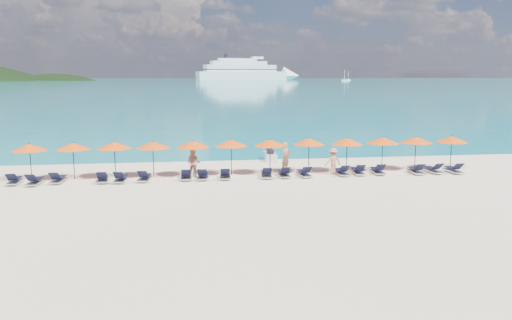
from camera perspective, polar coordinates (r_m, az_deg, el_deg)
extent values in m
plane|color=beige|center=(27.31, 0.87, -3.53)|extent=(1400.00, 1400.00, 0.00)
cube|color=#1FA9B2|center=(686.31, -7.66, 9.09)|extent=(1600.00, 1300.00, 0.01)
ellipsoid|color=black|center=(605.57, -21.91, 5.09)|extent=(162.00, 126.00, 85.50)
cube|color=white|center=(643.27, -1.62, 9.60)|extent=(117.03, 45.28, 10.48)
cone|color=white|center=(668.69, 4.07, 9.58)|extent=(27.47, 27.47, 23.05)
cube|color=white|center=(642.66, -1.81, 10.44)|extent=(93.85, 37.25, 8.38)
cube|color=white|center=(642.11, -1.99, 11.00)|extent=(73.15, 30.73, 5.24)
cube|color=white|center=(641.56, -2.18, 11.38)|extent=(49.97, 22.70, 3.67)
cube|color=black|center=(642.64, -1.81, 10.30)|extent=(95.02, 37.70, 0.94)
cube|color=black|center=(642.69, -1.81, 10.63)|extent=(92.68, 36.80, 0.94)
cylinder|color=black|center=(637.33, -3.44, 11.75)|extent=(4.61, 4.61, 5.76)
cube|color=white|center=(519.37, 10.07, 8.95)|extent=(6.23, 2.08, 1.66)
cylinder|color=white|center=(519.34, 10.09, 9.55)|extent=(0.37, 0.37, 10.38)
cube|color=white|center=(579.06, 10.48, 8.99)|extent=(5.45, 1.82, 1.45)
cylinder|color=white|center=(579.04, 10.50, 9.46)|extent=(0.33, 0.33, 9.09)
cube|color=silver|center=(37.08, 1.59, 0.42)|extent=(0.94, 2.26, 0.51)
cube|color=black|center=(36.84, 1.63, 0.95)|extent=(0.51, 0.95, 0.32)
cylinder|color=black|center=(37.55, 1.50, 1.33)|extent=(0.51, 0.08, 0.06)
imported|color=tan|center=(32.40, 3.42, 0.32)|extent=(0.84, 0.83, 1.96)
imported|color=tan|center=(30.87, -7.15, -0.37)|extent=(0.96, 0.69, 1.78)
imported|color=tan|center=(32.03, 8.78, -0.13)|extent=(1.18, 0.73, 1.70)
cylinder|color=black|center=(32.60, -24.36, -0.26)|extent=(0.05, 0.05, 2.20)
cone|color=#EF4C0C|center=(32.47, -24.48, 1.34)|extent=(2.10, 2.10, 0.42)
sphere|color=black|center=(32.44, -24.50, 1.72)|extent=(0.08, 0.08, 0.08)
cylinder|color=black|center=(32.11, -20.12, -0.13)|extent=(0.05, 0.05, 2.20)
cone|color=#EF4C0C|center=(31.98, -20.21, 1.50)|extent=(2.10, 2.10, 0.42)
sphere|color=black|center=(31.95, -20.23, 1.89)|extent=(0.08, 0.08, 0.08)
cylinder|color=black|center=(31.72, -15.83, -0.02)|extent=(0.05, 0.05, 2.20)
cone|color=#EF4C0C|center=(31.59, -15.90, 1.63)|extent=(2.10, 2.10, 0.42)
sphere|color=black|center=(31.56, -15.92, 2.02)|extent=(0.08, 0.08, 0.08)
cylinder|color=black|center=(31.40, -11.66, 0.06)|extent=(0.05, 0.05, 2.20)
cone|color=#EF4C0C|center=(31.27, -11.72, 1.72)|extent=(2.10, 2.10, 0.42)
sphere|color=black|center=(31.24, -11.73, 2.12)|extent=(0.08, 0.08, 0.08)
cylinder|color=black|center=(31.27, -7.16, 0.14)|extent=(0.05, 0.05, 2.20)
cone|color=#EF4C0C|center=(31.13, -7.19, 1.81)|extent=(2.10, 2.10, 0.42)
sphere|color=black|center=(31.10, -7.20, 2.21)|extent=(0.08, 0.08, 0.08)
cylinder|color=black|center=(31.60, -2.84, 0.31)|extent=(0.05, 0.05, 2.20)
cone|color=#EF4C0C|center=(31.46, -2.85, 1.96)|extent=(2.10, 2.10, 0.42)
sphere|color=black|center=(31.43, -2.86, 2.36)|extent=(0.08, 0.08, 0.08)
cylinder|color=black|center=(31.67, 1.62, 0.34)|extent=(0.05, 0.05, 2.20)
cone|color=#EF4C0C|center=(31.54, 1.63, 1.99)|extent=(2.10, 2.10, 0.42)
sphere|color=black|center=(31.51, 1.63, 2.38)|extent=(0.08, 0.08, 0.08)
cylinder|color=black|center=(32.47, 6.05, 0.52)|extent=(0.05, 0.05, 2.20)
cone|color=#EF4C0C|center=(32.34, 6.08, 2.13)|extent=(2.10, 2.10, 0.42)
sphere|color=black|center=(32.31, 6.09, 2.51)|extent=(0.08, 0.08, 0.08)
cylinder|color=black|center=(32.94, 10.32, 0.55)|extent=(0.05, 0.05, 2.20)
cone|color=#EF4C0C|center=(32.81, 10.37, 2.13)|extent=(2.10, 2.10, 0.42)
sphere|color=black|center=(32.78, 10.38, 2.51)|extent=(0.08, 0.08, 0.08)
cylinder|color=black|center=(33.90, 14.23, 0.66)|extent=(0.05, 0.05, 2.20)
cone|color=#EF4C0C|center=(33.77, 14.29, 2.20)|extent=(2.10, 2.10, 0.42)
sphere|color=black|center=(33.74, 14.31, 2.57)|extent=(0.08, 0.08, 0.08)
cylinder|color=black|center=(34.79, 17.75, 0.72)|extent=(0.05, 0.05, 2.20)
cone|color=#EF4C0C|center=(34.67, 17.83, 2.22)|extent=(2.10, 2.10, 0.42)
sphere|color=black|center=(34.64, 17.84, 2.58)|extent=(0.08, 0.08, 0.08)
cylinder|color=black|center=(35.86, 21.39, 0.77)|extent=(0.05, 0.05, 2.20)
cone|color=#EF4C0C|center=(35.74, 21.48, 2.23)|extent=(2.10, 2.10, 0.42)
sphere|color=black|center=(35.71, 21.50, 2.58)|extent=(0.08, 0.08, 0.08)
cube|color=silver|center=(32.16, -25.89, -2.24)|extent=(0.73, 1.74, 0.06)
cube|color=black|center=(32.37, -25.81, -1.87)|extent=(0.62, 1.13, 0.04)
cube|color=black|center=(31.56, -26.19, -1.71)|extent=(0.58, 0.57, 0.43)
cube|color=silver|center=(31.48, -23.96, -2.34)|extent=(0.71, 1.73, 0.06)
cube|color=black|center=(31.68, -23.84, -1.97)|extent=(0.61, 1.13, 0.04)
cube|color=black|center=(30.89, -24.35, -1.81)|extent=(0.58, 0.57, 0.43)
cube|color=silver|center=(31.48, -21.67, -2.19)|extent=(0.75, 1.74, 0.06)
cube|color=black|center=(31.69, -21.55, -1.81)|extent=(0.64, 1.14, 0.04)
cube|color=black|center=(30.90, -22.04, -1.65)|extent=(0.59, 0.58, 0.43)
cube|color=silver|center=(30.81, -17.14, -2.18)|extent=(0.77, 1.75, 0.06)
cube|color=black|center=(31.03, -17.13, -1.79)|extent=(0.65, 1.15, 0.04)
cube|color=black|center=(30.20, -17.25, -1.62)|extent=(0.60, 0.58, 0.43)
cube|color=silver|center=(30.56, -15.20, -2.18)|extent=(0.76, 1.75, 0.06)
cube|color=black|center=(30.77, -15.12, -1.79)|extent=(0.64, 1.14, 0.04)
cube|color=black|center=(29.95, -15.46, -1.63)|extent=(0.59, 0.58, 0.43)
cube|color=silver|center=(30.52, -12.61, -2.09)|extent=(0.79, 1.75, 0.06)
cube|color=black|center=(30.73, -12.54, -1.70)|extent=(0.66, 1.15, 0.04)
cube|color=black|center=(29.91, -12.83, -1.53)|extent=(0.60, 0.59, 0.43)
cube|color=silver|center=(30.50, -8.02, -1.95)|extent=(0.63, 1.70, 0.06)
cube|color=black|center=(30.72, -8.03, -1.57)|extent=(0.56, 1.10, 0.04)
cube|color=black|center=(29.88, -8.03, -1.39)|extent=(0.55, 0.54, 0.43)
cube|color=silver|center=(30.47, -6.08, -1.93)|extent=(0.79, 1.75, 0.06)
cube|color=black|center=(30.68, -6.05, -1.54)|extent=(0.66, 1.15, 0.04)
cube|color=black|center=(29.85, -6.17, -1.37)|extent=(0.60, 0.59, 0.43)
cube|color=silver|center=(30.48, -3.54, -1.88)|extent=(0.75, 1.74, 0.06)
cube|color=black|center=(30.69, -3.54, -1.50)|extent=(0.63, 1.14, 0.04)
cube|color=black|center=(29.86, -3.55, -1.33)|extent=(0.59, 0.58, 0.43)
cube|color=silver|center=(30.77, 1.22, -1.76)|extent=(0.76, 1.75, 0.06)
cube|color=black|center=(30.98, 1.18, -1.38)|extent=(0.64, 1.14, 0.04)
cube|color=black|center=(30.15, 1.29, -1.20)|extent=(0.59, 0.58, 0.43)
cube|color=silver|center=(30.98, 3.23, -1.69)|extent=(0.69, 1.72, 0.06)
cube|color=black|center=(31.20, 3.16, -1.31)|extent=(0.59, 1.12, 0.04)
cube|color=black|center=(30.37, 3.39, -1.14)|extent=(0.57, 0.56, 0.43)
cube|color=silver|center=(31.21, 5.51, -1.64)|extent=(0.71, 1.73, 0.06)
cube|color=black|center=(31.42, 5.38, -1.26)|extent=(0.61, 1.13, 0.04)
cube|color=black|center=(30.62, 5.81, -1.08)|extent=(0.58, 0.57, 0.43)
cube|color=silver|center=(31.95, 9.74, -1.47)|extent=(0.64, 1.71, 0.06)
cube|color=black|center=(32.15, 9.61, -1.10)|extent=(0.56, 1.11, 0.04)
cube|color=black|center=(31.36, 10.07, -0.92)|extent=(0.56, 0.54, 0.43)
cube|color=silver|center=(32.36, 11.57, -1.38)|extent=(0.77, 1.75, 0.06)
cube|color=black|center=(32.57, 11.47, -1.02)|extent=(0.65, 1.15, 0.04)
cube|color=black|center=(31.77, 11.83, -0.85)|extent=(0.60, 0.59, 0.43)
cube|color=silver|center=(32.85, 13.72, -1.30)|extent=(0.76, 1.75, 0.06)
cube|color=black|center=(33.06, 13.61, -0.95)|extent=(0.64, 1.14, 0.04)
cube|color=black|center=(32.26, 14.03, -0.77)|extent=(0.59, 0.58, 0.43)
cube|color=silver|center=(33.56, 17.79, -1.26)|extent=(0.69, 1.72, 0.06)
cube|color=black|center=(33.76, 17.64, -0.92)|extent=(0.60, 1.12, 0.04)
cube|color=black|center=(32.99, 18.20, -0.74)|extent=(0.57, 0.56, 0.43)
cube|color=silver|center=(34.15, 19.57, -1.18)|extent=(0.74, 1.74, 0.06)
cube|color=black|center=(34.33, 19.37, -0.84)|extent=(0.63, 1.14, 0.04)
cube|color=black|center=(33.62, 20.10, -0.66)|extent=(0.59, 0.58, 0.43)
cube|color=silver|center=(34.66, 21.62, -1.15)|extent=(0.63, 1.70, 0.06)
cube|color=black|center=(34.84, 21.43, -0.81)|extent=(0.56, 1.10, 0.04)
cube|color=black|center=(34.12, 22.11, -0.64)|extent=(0.55, 0.54, 0.43)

